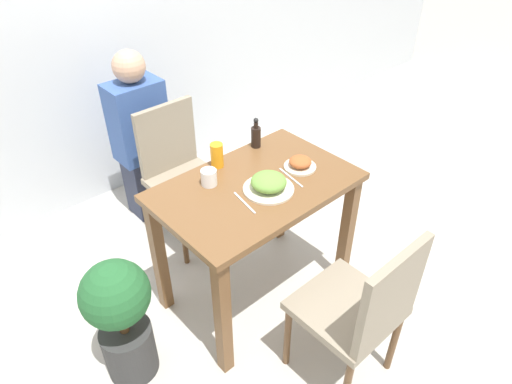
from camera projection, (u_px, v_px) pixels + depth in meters
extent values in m
plane|color=#B7B2A8|center=(256.00, 290.00, 2.70)|extent=(16.00, 16.00, 0.00)
cube|color=silver|center=(93.00, 11.00, 2.84)|extent=(8.00, 0.05, 2.60)
cube|color=brown|center=(256.00, 187.00, 2.26)|extent=(0.99, 0.64, 0.04)
cube|color=brown|center=(223.00, 319.00, 2.08)|extent=(0.06, 0.06, 0.74)
cube|color=brown|center=(347.00, 232.00, 2.56)|extent=(0.06, 0.06, 0.74)
cube|color=brown|center=(159.00, 257.00, 2.40)|extent=(0.06, 0.06, 0.74)
cube|color=brown|center=(280.00, 191.00, 2.89)|extent=(0.06, 0.06, 0.74)
cube|color=gray|center=(346.00, 308.00, 2.05)|extent=(0.42, 0.42, 0.04)
cube|color=gray|center=(391.00, 297.00, 1.80)|extent=(0.40, 0.04, 0.44)
cylinder|color=brown|center=(336.00, 298.00, 2.39)|extent=(0.03, 0.03, 0.41)
cylinder|color=brown|center=(287.00, 336.00, 2.20)|extent=(0.03, 0.03, 0.41)
cylinder|color=brown|center=(394.00, 341.00, 2.18)|extent=(0.03, 0.03, 0.41)
cube|color=gray|center=(188.00, 183.00, 2.84)|extent=(0.42, 0.42, 0.04)
cube|color=gray|center=(166.00, 138.00, 2.81)|extent=(0.40, 0.04, 0.44)
cylinder|color=brown|center=(184.00, 237.00, 2.77)|extent=(0.03, 0.03, 0.41)
cylinder|color=brown|center=(230.00, 213.00, 2.96)|extent=(0.03, 0.03, 0.41)
cylinder|color=brown|center=(152.00, 210.00, 2.99)|extent=(0.03, 0.03, 0.41)
cylinder|color=brown|center=(197.00, 189.00, 3.18)|extent=(0.03, 0.03, 0.41)
cylinder|color=beige|center=(269.00, 189.00, 2.20)|extent=(0.25, 0.25, 0.01)
ellipsoid|color=olive|center=(269.00, 182.00, 2.17)|extent=(0.17, 0.17, 0.07)
cylinder|color=beige|center=(300.00, 167.00, 2.36)|extent=(0.17, 0.17, 0.01)
ellipsoid|color=#A35128|center=(300.00, 162.00, 2.34)|extent=(0.12, 0.12, 0.05)
cylinder|color=white|center=(209.00, 177.00, 2.22)|extent=(0.08, 0.08, 0.08)
cylinder|color=orange|center=(217.00, 155.00, 2.34)|extent=(0.07, 0.07, 0.13)
cylinder|color=black|center=(256.00, 137.00, 2.50)|extent=(0.05, 0.05, 0.12)
cylinder|color=black|center=(256.00, 125.00, 2.46)|extent=(0.02, 0.02, 0.03)
sphere|color=black|center=(256.00, 120.00, 2.44)|extent=(0.03, 0.03, 0.03)
cube|color=silver|center=(244.00, 203.00, 2.12)|extent=(0.04, 0.19, 0.00)
cube|color=silver|center=(291.00, 178.00, 2.28)|extent=(0.04, 0.19, 0.00)
cylinder|color=#333333|center=(130.00, 349.00, 2.21)|extent=(0.25, 0.25, 0.30)
cylinder|color=brown|center=(123.00, 324.00, 2.09)|extent=(0.04, 0.04, 0.09)
sphere|color=#235B2D|center=(115.00, 294.00, 1.97)|extent=(0.31, 0.31, 0.31)
cube|color=#2D3347|center=(149.00, 183.00, 3.21)|extent=(0.28, 0.20, 0.45)
cube|color=#385699|center=(138.00, 121.00, 2.92)|extent=(0.34, 0.22, 0.52)
sphere|color=tan|center=(129.00, 66.00, 2.71)|extent=(0.20, 0.20, 0.20)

